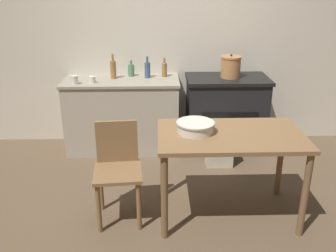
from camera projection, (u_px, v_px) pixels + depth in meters
name	position (u px, v px, depth m)	size (l,w,h in m)	color
ground_plane	(170.00, 202.00, 3.56)	(14.00, 14.00, 0.00)	brown
wall_back	(166.00, 41.00, 4.56)	(8.00, 0.07, 2.55)	beige
counter_cabinet	(123.00, 115.00, 4.55)	(1.36, 0.61, 0.88)	#B2A893
stove	(226.00, 113.00, 4.59)	(0.97, 0.60, 0.89)	black
work_table	(230.00, 145.00, 3.15)	(1.22, 0.73, 0.78)	olive
chair	(118.00, 167.00, 3.21)	(0.43, 0.43, 0.86)	olive
flour_sack	(219.00, 148.00, 4.21)	(0.29, 0.20, 0.42)	beige
stock_pot	(231.00, 67.00, 4.37)	(0.24, 0.24, 0.27)	#B77A47
mixing_bowl_large	(195.00, 127.00, 3.12)	(0.32, 0.32, 0.09)	silver
bottle_far_left	(147.00, 70.00, 4.44)	(0.07, 0.07, 0.25)	#3D5675
bottle_left	(131.00, 70.00, 4.51)	(0.08, 0.08, 0.19)	#517F5B
bottle_mid_left	(113.00, 69.00, 4.40)	(0.07, 0.07, 0.29)	olive
bottle_center_left	(164.00, 69.00, 4.49)	(0.06, 0.06, 0.23)	olive
cup_center	(75.00, 80.00, 4.18)	(0.08, 0.08, 0.10)	silver
cup_center_right	(92.00, 80.00, 4.23)	(0.07, 0.07, 0.08)	silver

